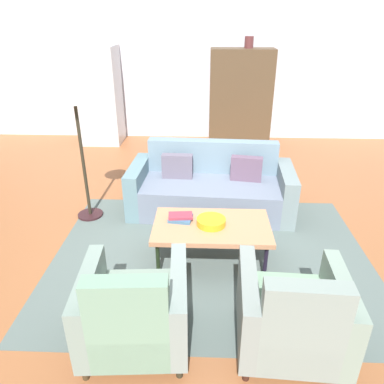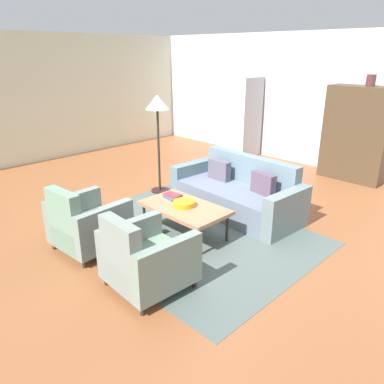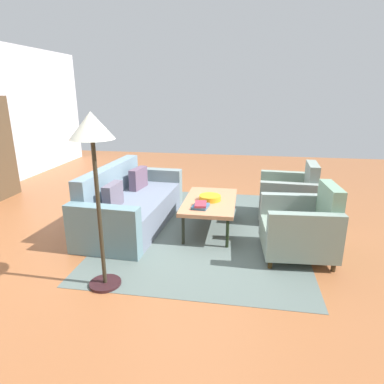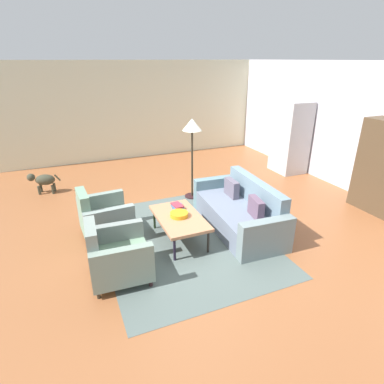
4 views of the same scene
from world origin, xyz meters
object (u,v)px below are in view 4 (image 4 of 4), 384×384
(couch, at_px, (241,212))
(refrigerator, at_px, (290,137))
(fruit_bowl, at_px, (179,214))
(book_stack, at_px, (177,206))
(dog, at_px, (43,180))
(coffee_table, at_px, (179,218))
(floor_lamp, at_px, (192,132))
(armchair_left, at_px, (102,219))
(armchair_right, at_px, (115,257))

(couch, height_order, refrigerator, refrigerator)
(fruit_bowl, relative_size, book_stack, 1.14)
(book_stack, xyz_separation_m, dog, (-2.74, -2.21, -0.15))
(couch, relative_size, fruit_bowl, 7.20)
(book_stack, bearing_deg, coffee_table, -14.90)
(couch, height_order, floor_lamp, floor_lamp)
(armchair_left, height_order, book_stack, armchair_left)
(refrigerator, bearing_deg, armchair_right, -61.51)
(dog, bearing_deg, floor_lamp, 168.38)
(couch, bearing_deg, coffee_table, 92.98)
(book_stack, bearing_deg, armchair_left, -102.12)
(coffee_table, height_order, armchair_left, armchair_left)
(dog, bearing_deg, fruit_bowl, 139.52)
(book_stack, bearing_deg, refrigerator, 115.63)
(fruit_bowl, bearing_deg, book_stack, 164.81)
(fruit_bowl, distance_m, book_stack, 0.33)
(book_stack, height_order, floor_lamp, floor_lamp)
(coffee_table, distance_m, refrigerator, 4.55)
(armchair_left, xyz_separation_m, floor_lamp, (-0.97, 2.06, 1.10))
(book_stack, bearing_deg, armchair_right, -53.63)
(armchair_left, xyz_separation_m, refrigerator, (-1.59, 5.12, 0.58))
(dog, bearing_deg, refrigerator, -173.47)
(fruit_bowl, bearing_deg, couch, 89.45)
(coffee_table, relative_size, dog, 1.73)
(floor_lamp, distance_m, dog, 3.54)
(fruit_bowl, distance_m, floor_lamp, 2.04)
(coffee_table, distance_m, floor_lamp, 2.08)
(couch, relative_size, armchair_left, 2.44)
(coffee_table, height_order, dog, dog)
(armchair_right, bearing_deg, dog, -162.48)
(floor_lamp, height_order, dog, floor_lamp)
(armchair_right, xyz_separation_m, book_stack, (-0.92, 1.25, 0.12))
(dog, bearing_deg, coffee_table, 139.46)
(fruit_bowl, height_order, dog, fruit_bowl)
(armchair_right, relative_size, dog, 1.27)
(coffee_table, distance_m, armchair_left, 1.31)
(refrigerator, height_order, floor_lamp, refrigerator)
(armchair_left, bearing_deg, floor_lamp, 111.44)
(refrigerator, xyz_separation_m, floor_lamp, (0.61, -3.06, 0.52))
(armchair_right, relative_size, fruit_bowl, 2.95)
(couch, relative_size, book_stack, 8.20)
(couch, height_order, armchair_left, armchair_left)
(armchair_left, distance_m, dog, 2.64)
(couch, relative_size, dog, 3.09)
(armchair_left, height_order, fruit_bowl, armchair_left)
(armchair_left, height_order, refrigerator, refrigerator)
(book_stack, distance_m, floor_lamp, 1.77)
(book_stack, bearing_deg, dog, -141.12)
(floor_lamp, bearing_deg, refrigerator, 101.32)
(couch, height_order, coffee_table, couch)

